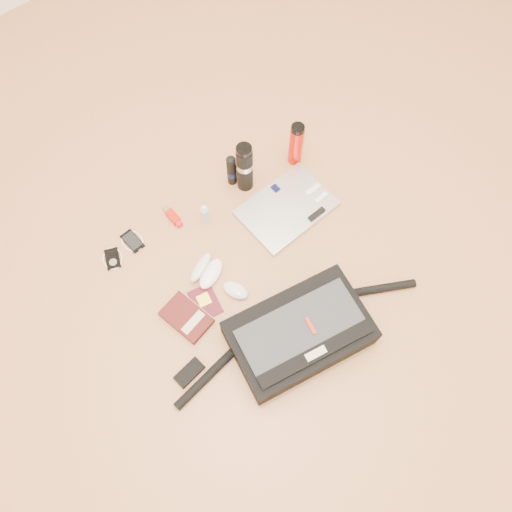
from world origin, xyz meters
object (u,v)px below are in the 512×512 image
object	(u,v)px
thermos_red	(296,144)
book	(187,317)
laptop	(287,208)
thermos_black	(245,167)
messenger_bag	(299,333)

from	to	relation	value
thermos_red	book	bearing A→B (deg)	-159.63
book	thermos_red	bearing A→B (deg)	8.94
laptop	book	xyz separation A→B (m)	(-0.60, -0.12, 0.00)
laptop	thermos_black	size ratio (longest dim) A/B	1.46
book	thermos_black	size ratio (longest dim) A/B	0.77
book	laptop	bearing A→B (deg)	0.06
laptop	thermos_red	distance (m)	0.27
thermos_black	laptop	bearing A→B (deg)	-73.59
messenger_bag	thermos_black	size ratio (longest dim) A/B	3.83
laptop	thermos_red	bearing A→B (deg)	40.86
messenger_bag	book	world-z (taller)	messenger_bag
messenger_bag	book	xyz separation A→B (m)	(-0.28, 0.32, -0.05)
messenger_bag	thermos_black	world-z (taller)	thermos_black
messenger_bag	thermos_red	bearing A→B (deg)	61.62
messenger_bag	laptop	xyz separation A→B (m)	(0.33, 0.44, -0.05)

